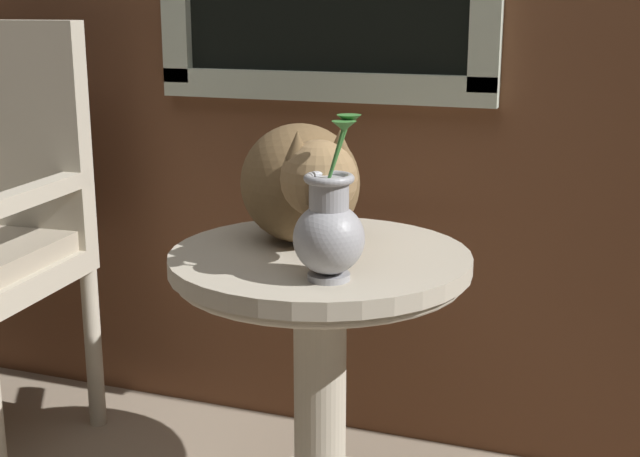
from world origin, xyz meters
TOP-DOWN VIEW (x-y plane):
  - wicker_side_table at (0.26, 0.23)m, footprint 0.61×0.61m
  - cat at (0.20, 0.28)m, footprint 0.38×0.50m
  - pewter_vase_with_ivy at (0.33, 0.07)m, footprint 0.13×0.13m

SIDE VIEW (x-z plane):
  - wicker_side_table at x=0.26m, z-range 0.12..0.73m
  - pewter_vase_with_ivy at x=0.33m, z-range 0.55..0.85m
  - cat at x=0.20m, z-range 0.61..0.87m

